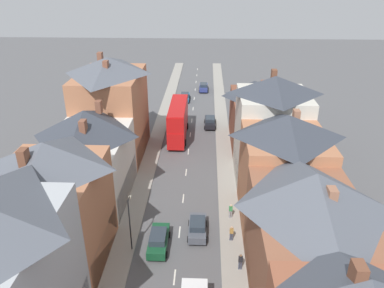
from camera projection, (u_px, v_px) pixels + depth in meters
The scene contains 15 objects.
pavement_left at pixel (155, 145), 55.50m from camera, with size 2.20×104.00×0.14m, color gray.
pavement_right at pixel (224, 146), 55.12m from camera, with size 2.20×104.00×0.14m, color gray.
centre_line_dashes at pixel (188, 152), 53.53m from camera, with size 0.14×97.80×0.01m.
terrace_row_left at pixel (59, 195), 32.31m from camera, with size 8.00×53.39×14.02m.
terrace_row_right at pixel (293, 198), 32.86m from camera, with size 8.00×56.94×13.23m.
double_decker_bus_lead at pixel (178, 120), 56.88m from camera, with size 2.74×10.80×5.30m.
car_near_blue at pixel (158, 240), 34.93m from camera, with size 1.90×4.50×1.69m.
car_near_silver at pixel (198, 227), 36.67m from camera, with size 1.90×4.11×1.66m.
car_parked_left_a at pixel (204, 87), 79.48m from camera, with size 1.90×4.44×1.66m.
car_parked_right_a at pixel (210, 122), 61.68m from camera, with size 1.90×4.53×1.68m.
car_mid_black at pixel (185, 97), 73.64m from camera, with size 1.90×4.40×1.57m.
pedestrian_mid_left at pixel (240, 261), 32.16m from camera, with size 0.36×0.22×1.61m.
pedestrian_mid_right at pixel (231, 233), 35.61m from camera, with size 0.36×0.22×1.61m.
pedestrian_far_left at pixel (231, 210), 38.87m from camera, with size 0.36×0.22×1.61m.
street_lamp at pixel (130, 221), 33.67m from camera, with size 0.20×1.12×5.50m.
Camera 1 is at (2.45, -11.85, 23.92)m, focal length 35.00 mm.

